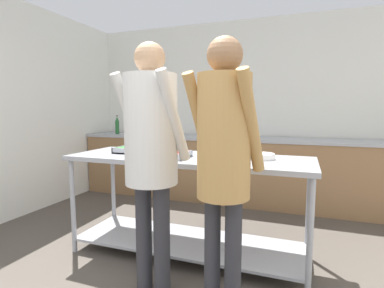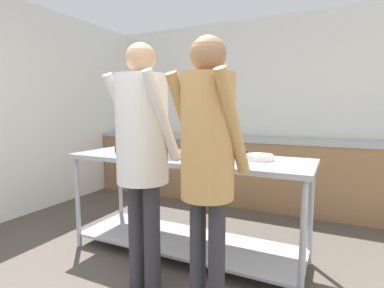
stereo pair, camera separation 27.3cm
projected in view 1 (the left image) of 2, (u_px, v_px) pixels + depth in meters
wall_rear at (247, 110)px, 4.55m from camera, size 5.02×0.06×2.65m
wall_left at (13, 110)px, 3.61m from camera, size 0.06×3.97×2.65m
back_counter at (241, 169)px, 4.30m from camera, size 4.86×0.65×0.94m
serving_counter at (188, 189)px, 2.69m from camera, size 2.14×0.73×0.91m
serving_tray_vegetables at (138, 150)px, 2.91m from camera, size 0.38×0.32×0.05m
serving_tray_roast at (167, 154)px, 2.60m from camera, size 0.36×0.28×0.05m
sauce_pan at (218, 153)px, 2.55m from camera, size 0.42×0.28×0.09m
plate_stack at (261, 156)px, 2.52m from camera, size 0.22×0.22×0.05m
guest_serving_left at (151, 143)px, 2.06m from camera, size 0.51×0.42×1.77m
guest_serving_right at (224, 149)px, 1.78m from camera, size 0.48×0.41×1.74m
water_bottle at (117, 125)px, 4.87m from camera, size 0.06×0.06×0.30m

